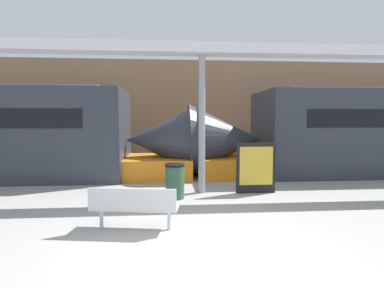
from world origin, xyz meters
TOP-DOWN VIEW (x-y plane):
  - ground_plane at (0.00, 0.00)m, footprint 60.00×60.00m
  - station_wall at (0.00, 10.62)m, footprint 56.00×0.20m
  - bench_near at (-1.08, 0.97)m, footprint 1.68×0.69m
  - trash_bin at (-0.26, 3.19)m, footprint 0.52×0.52m
  - poster_board at (2.01, 3.57)m, footprint 1.11×0.07m
  - support_column_near at (0.51, 3.74)m, footprint 0.19×0.19m
  - canopy_beam at (0.51, 3.74)m, footprint 28.00×0.60m

SIDE VIEW (x-z plane):
  - ground_plane at x=0.00m, z-range 0.00..0.00m
  - trash_bin at x=-0.26m, z-range 0.00..0.91m
  - bench_near at x=-1.08m, z-range 0.07..0.89m
  - poster_board at x=2.01m, z-range 0.01..1.42m
  - support_column_near at x=0.51m, z-range 0.00..3.84m
  - station_wall at x=0.00m, z-range 0.00..5.00m
  - canopy_beam at x=0.51m, z-range 3.84..4.12m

